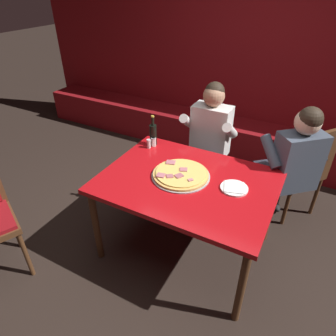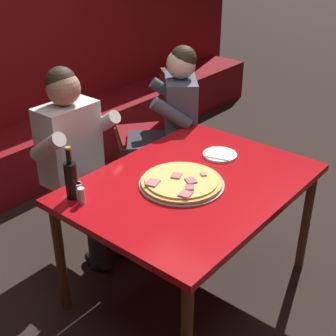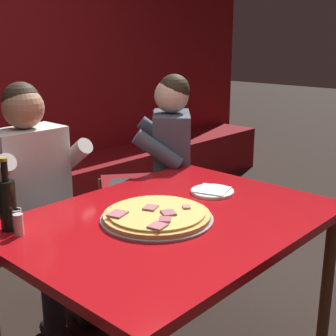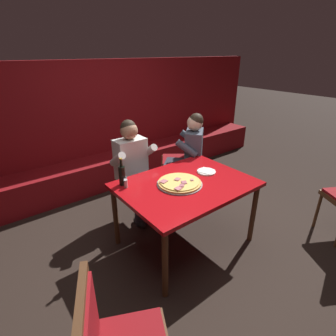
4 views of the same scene
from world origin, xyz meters
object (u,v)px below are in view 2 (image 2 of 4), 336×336
pizza (182,182)px  diner_seated_blue_shirt (79,157)px  main_dining_table (192,192)px  shaker_oregano (78,192)px  shaker_red_pepper_flakes (82,196)px  dining_chair_far_right (154,127)px  beer_bottle (71,179)px  shaker_parmesan (78,191)px  plate_white_paper (220,154)px  diner_standing_companion (169,122)px

pizza → diner_seated_blue_shirt: (-0.07, 0.77, -0.07)m
main_dining_table → pizza: (-0.07, 0.02, 0.09)m
main_dining_table → shaker_oregano: (-0.52, 0.35, 0.11)m
shaker_oregano → shaker_red_pepper_flakes: same height
dining_chair_far_right → diner_seated_blue_shirt: bearing=-169.5°
shaker_red_pepper_flakes → beer_bottle: bearing=86.7°
pizza → beer_bottle: 0.59m
shaker_parmesan → main_dining_table: bearing=-34.6°
plate_white_paper → shaker_parmesan: size_ratio=2.44×
diner_seated_blue_shirt → dining_chair_far_right: size_ratio=1.29×
beer_bottle → diner_standing_companion: bearing=15.8°
main_dining_table → pizza: pizza is taller
plate_white_paper → diner_standing_companion: 0.73m
pizza → plate_white_paper: 0.43m
main_dining_table → diner_standing_companion: (0.67, 0.72, 0.02)m
main_dining_table → diner_seated_blue_shirt: (-0.15, 0.79, 0.02)m
main_dining_table → diner_seated_blue_shirt: size_ratio=1.06×
main_dining_table → shaker_parmesan: bearing=145.4°
shaker_oregano → pizza: bearing=-36.4°
beer_bottle → plate_white_paper: bearing=-19.6°
pizza → shaker_oregano: 0.56m
shaker_red_pepper_flakes → diner_standing_companion: (1.21, 0.42, -0.09)m
shaker_parmesan → dining_chair_far_right: dining_chair_far_right is taller
shaker_oregano → shaker_red_pepper_flakes: bearing=-112.3°
shaker_oregano → shaker_parmesan: (0.01, 0.01, 0.00)m
pizza → shaker_parmesan: (-0.44, 0.34, 0.02)m
pizza → diner_seated_blue_shirt: bearing=95.5°
main_dining_table → shaker_parmesan: size_ratio=15.78×
shaker_parmesan → beer_bottle: bearing=133.3°
shaker_oregano → diner_seated_blue_shirt: size_ratio=0.07×
shaker_parmesan → shaker_red_pepper_flakes: size_ratio=1.00×
main_dining_table → shaker_red_pepper_flakes: size_ratio=15.78×
main_dining_table → shaker_parmesan: (-0.52, 0.35, 0.11)m
diner_seated_blue_shirt → dining_chair_far_right: (0.91, 0.17, -0.13)m
pizza → diner_standing_companion: (0.74, 0.70, -0.07)m
beer_bottle → dining_chair_far_right: 1.45m
shaker_oregano → shaker_parmesan: size_ratio=1.00×
shaker_oregano → main_dining_table: bearing=-33.8°
dining_chair_far_right → shaker_parmesan: bearing=-154.8°
shaker_oregano → diner_seated_blue_shirt: 0.58m
shaker_parmesan → shaker_oregano: bearing=-131.8°
pizza → shaker_red_pepper_flakes: 0.55m
beer_bottle → shaker_red_pepper_flakes: 0.10m
shaker_oregano → diner_standing_companion: bearing=17.3°
main_dining_table → shaker_parmesan: 0.64m
diner_standing_companion → shaker_red_pepper_flakes: bearing=-160.9°
main_dining_table → dining_chair_far_right: 1.23m
diner_seated_blue_shirt → diner_standing_companion: size_ratio=1.00×
beer_bottle → shaker_oregano: size_ratio=3.40×
beer_bottle → diner_seated_blue_shirt: size_ratio=0.23×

